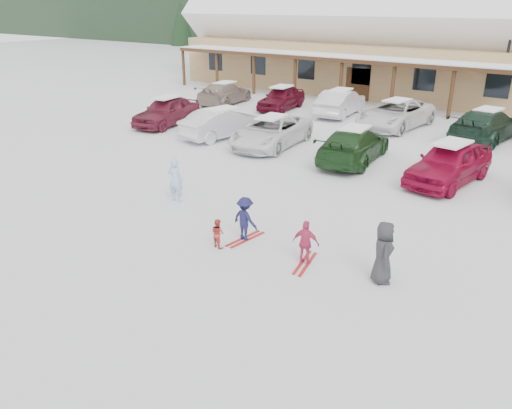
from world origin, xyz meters
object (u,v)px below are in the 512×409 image
Objects in this scene: adult_skier at (176,180)px; parked_car_10 at (396,114)px; parked_car_8 at (281,98)px; parked_car_9 at (340,103)px; lamp_post at (507,59)px; parked_car_7 at (225,93)px; parked_car_4 at (449,163)px; day_lodge at (365,37)px; parked_car_2 at (272,132)px; parked_car_11 at (486,125)px; bystander_dark at (383,252)px; child_navy at (245,219)px; toddler_red at (218,233)px; child_magenta at (306,243)px; parked_car_0 at (167,111)px; parked_car_1 at (222,123)px; parked_car_3 at (354,145)px.

adult_skier is 15.07m from parked_car_10.
parked_car_9 is (3.90, 0.56, 0.05)m from parked_car_8.
lamp_post is 1.15× the size of parked_car_7.
day_lodge is at bearing 131.37° from parked_car_4.
parked_car_2 is at bearing 87.37° from parked_car_9.
parked_car_11 is at bearing 171.16° from parked_car_7.
adult_skier reaches higher than parked_car_7.
bystander_dark is 8.44m from parked_car_4.
toddler_red is at bearing 73.78° from child_navy.
child_magenta is at bearing -89.08° from lamp_post.
adult_skier is 16.35m from parked_car_11.
parked_car_9 is at bearing 41.79° from parked_car_0.
parked_car_9 is at bearing -71.59° from day_lodge.
parked_car_7 is 8.12m from parked_car_9.
child_magenta is at bearing 107.82° from parked_car_9.
parked_car_11 is (-1.31, 15.85, -0.01)m from bystander_dark.
adult_skier is 3.89m from toddler_red.
parked_car_1 is at bearing -125.25° from parked_car_10.
toddler_red is at bearing 86.08° from parked_car_3.
parked_car_1 is 0.91× the size of parked_car_7.
parked_car_7 is at bearing 15.61° from bystander_dark.
lamp_post is 1.33× the size of parked_car_8.
lamp_post is 18.23m from parked_car_1.
lamp_post is at bearing -74.81° from parked_car_11.
parked_car_9 is at bearing 87.97° from parked_car_2.
parked_car_2 is at bearing 49.33° from parked_car_11.
parked_car_10 is at bearing -88.86° from child_magenta.
day_lodge is 5.69× the size of parked_car_2.
lamp_post is 6.72× the size of toddler_red.
parked_car_10 is (1.93, 14.95, -0.01)m from adult_skier.
child_navy is 0.82× the size of bystander_dark.
adult_skier is at bearing -78.34° from day_lodge.
parked_car_4 is 12.40m from parked_car_9.
child_magenta reaches higher than toddler_red.
parked_car_4 is (15.62, -0.50, 0.01)m from parked_car_0.
parked_car_4 reaches higher than adult_skier.
parked_car_3 is 1.02× the size of parked_car_7.
child_magenta is at bearing -70.38° from parked_car_10.
lamp_post reaches higher than adult_skier.
parked_car_0 is (-14.55, 9.23, 0.17)m from child_magenta.
parked_car_10 is at bearing -77.04° from child_navy.
parked_car_0 is 7.23m from parked_car_2.
bystander_dark is (7.89, -0.88, 0.02)m from adult_skier.
parked_car_2 is at bearing -168.08° from parked_car_1.
lamp_post is 1.24× the size of parked_car_0.
lamp_post reaches higher than parked_car_0.
parked_car_11 reaches higher than parked_car_9.
child_magenta is at bearing 125.44° from parked_car_7.
parked_car_8 is at bearing 6.90° from bystander_dark.
parked_car_9 reaches higher than adult_skier.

